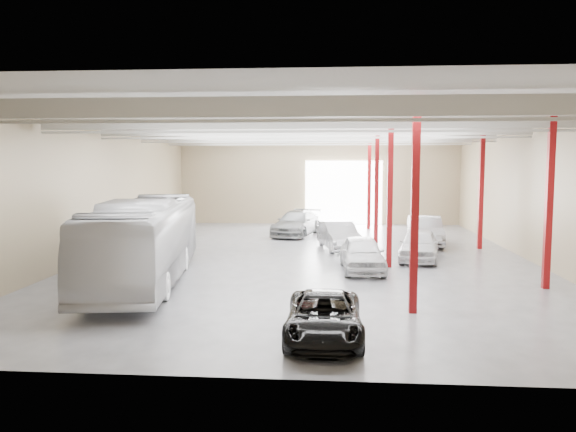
# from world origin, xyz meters

# --- Properties ---
(depot_shell) EXTENTS (22.12, 32.12, 7.06)m
(depot_shell) POSITION_xyz_m (0.13, 0.48, 4.98)
(depot_shell) COLOR #4E4E53
(depot_shell) RESTS_ON ground
(coach_bus) EXTENTS (4.58, 12.63, 3.44)m
(coach_bus) POSITION_xyz_m (-6.56, -6.05, 1.72)
(coach_bus) COLOR silver
(coach_bus) RESTS_ON ground
(black_sedan) EXTENTS (2.13, 4.59, 1.27)m
(black_sedan) POSITION_xyz_m (0.93, -13.00, 0.64)
(black_sedan) COLOR black
(black_sedan) RESTS_ON ground
(car_row_a) EXTENTS (2.09, 4.71, 1.58)m
(car_row_a) POSITION_xyz_m (2.50, -3.00, 0.79)
(car_row_a) COLOR silver
(car_row_a) RESTS_ON ground
(car_row_b) EXTENTS (2.65, 4.98, 1.56)m
(car_row_b) POSITION_xyz_m (1.51, 3.15, 0.78)
(car_row_b) COLOR silver
(car_row_b) RESTS_ON ground
(car_row_c) EXTENTS (3.56, 5.98, 1.62)m
(car_row_c) POSITION_xyz_m (-1.27, 9.00, 0.81)
(car_row_c) COLOR slate
(car_row_c) RESTS_ON ground
(car_right_near) EXTENTS (2.17, 5.34, 1.72)m
(car_right_near) POSITION_xyz_m (6.63, 5.20, 0.86)
(car_right_near) COLOR #AAA9AE
(car_right_near) RESTS_ON ground
(car_right_far) EXTENTS (2.69, 4.87, 1.57)m
(car_right_far) POSITION_xyz_m (5.50, 0.00, 0.78)
(car_right_far) COLOR silver
(car_right_far) RESTS_ON ground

